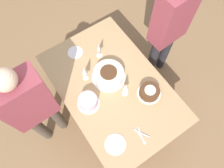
{
  "coord_description": "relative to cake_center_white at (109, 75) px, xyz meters",
  "views": [
    {
      "loc": [
        -0.75,
        0.51,
        2.77
      ],
      "look_at": [
        0.0,
        0.0,
        0.78
      ],
      "focal_mm": 35.0,
      "sensor_mm": 36.0,
      "label": 1
    }
  ],
  "objects": [
    {
      "name": "dining_table",
      "position": [
        -0.1,
        0.03,
        -0.15
      ],
      "size": [
        1.53,
        0.99,
        0.73
      ],
      "color": "tan",
      "rests_on": "ground_plane"
    },
    {
      "name": "dessert_plate_right",
      "position": [
        0.46,
        0.14,
        -0.05
      ],
      "size": [
        0.17,
        0.17,
        0.01
      ],
      "color": "silver",
      "rests_on": "dining_table"
    },
    {
      "name": "person_watching",
      "position": [
        0.06,
        0.78,
        0.15
      ],
      "size": [
        0.23,
        0.4,
        1.56
      ],
      "rotation": [
        0.0,
        0.0,
        -1.55
      ],
      "color": "#4C4238",
      "rests_on": "ground_plane"
    },
    {
      "name": "cake_center_white",
      "position": [
        0.0,
        0.0,
        0.0
      ],
      "size": [
        0.35,
        0.35,
        0.12
      ],
      "color": "white",
      "rests_on": "dining_table"
    },
    {
      "name": "wine_glass_far",
      "position": [
        0.27,
        -0.06,
        0.09
      ],
      "size": [
        0.06,
        0.06,
        0.21
      ],
      "color": "silver",
      "rests_on": "dining_table"
    },
    {
      "name": "dessert_plate_left",
      "position": [
        -0.6,
        0.33,
        -0.05
      ],
      "size": [
        0.2,
        0.2,
        0.01
      ],
      "color": "silver",
      "rests_on": "dining_table"
    },
    {
      "name": "cake_front_chocolate",
      "position": [
        -0.38,
        -0.23,
        -0.01
      ],
      "size": [
        0.24,
        0.24,
        0.09
      ],
      "color": "white",
      "rests_on": "dining_table"
    },
    {
      "name": "cake_back_decorated",
      "position": [
        -0.13,
        0.33,
        0.01
      ],
      "size": [
        0.22,
        0.22,
        0.12
      ],
      "color": "white",
      "rests_on": "dining_table"
    },
    {
      "name": "ground_plane",
      "position": [
        -0.1,
        0.03,
        -0.79
      ],
      "size": [
        12.0,
        12.0,
        0.0
      ],
      "primitive_type": "plane",
      "color": "#8E6B47"
    },
    {
      "name": "person_cutting",
      "position": [
        0.05,
        -0.8,
        0.18
      ],
      "size": [
        0.24,
        0.41,
        1.6
      ],
      "rotation": [
        0.0,
        0.0,
        1.63
      ],
      "color": "#232328",
      "rests_on": "ground_plane"
    },
    {
      "name": "wine_glass_extra",
      "position": [
        -0.24,
        -0.03,
        0.09
      ],
      "size": [
        0.06,
        0.06,
        0.21
      ],
      "color": "silver",
      "rests_on": "dining_table"
    },
    {
      "name": "fork_pile",
      "position": [
        -0.66,
        0.09,
        -0.05
      ],
      "size": [
        0.18,
        0.09,
        0.01
      ],
      "color": "silver",
      "rests_on": "dining_table"
    },
    {
      "name": "wine_glass_near",
      "position": [
        0.13,
        0.2,
        0.1
      ],
      "size": [
        0.06,
        0.06,
        0.23
      ],
      "color": "silver",
      "rests_on": "dining_table"
    }
  ]
}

